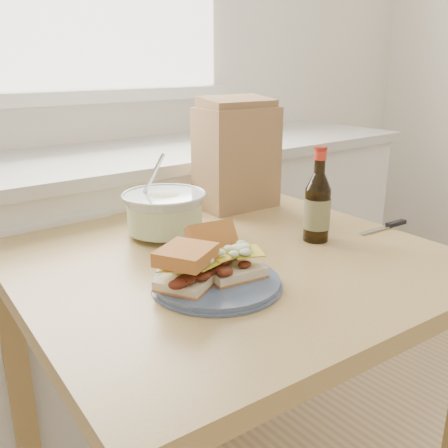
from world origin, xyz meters
TOP-DOWN VIEW (x-y plane):
  - wall_back at (0.00, 2.00)m, footprint 4.00×0.02m
  - cabinet_run at (-0.00, 1.70)m, footprint 2.50×0.64m
  - dining_table at (-0.14, 0.95)m, footprint 1.03×1.03m
  - plate at (-0.27, 0.80)m, footprint 0.26×0.26m
  - sandwich_left at (-0.34, 0.82)m, footprint 0.14×0.14m
  - sandwich_right at (-0.23, 0.82)m, footprint 0.13×0.17m
  - coleslaw_bowl at (-0.19, 1.14)m, footprint 0.22×0.22m
  - beer_bottle at (0.10, 0.87)m, footprint 0.07×0.07m
  - knife at (0.34, 0.81)m, footprint 0.18×0.03m
  - paper_bag at (0.14, 1.24)m, footprint 0.25×0.17m

SIDE VIEW (x-z plane):
  - cabinet_run at x=0.00m, z-range 0.00..0.94m
  - dining_table at x=-0.14m, z-range 0.29..1.10m
  - knife at x=0.34m, z-range 0.81..0.82m
  - plate at x=-0.27m, z-range 0.81..0.83m
  - sandwich_right at x=-0.23m, z-range 0.81..0.91m
  - coleslaw_bowl at x=-0.19m, z-range 0.76..0.98m
  - sandwich_left at x=-0.34m, z-range 0.83..0.91m
  - beer_bottle at x=0.10m, z-range 0.78..1.02m
  - paper_bag at x=0.14m, z-range 0.81..1.12m
  - wall_back at x=0.00m, z-range 0.00..2.70m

